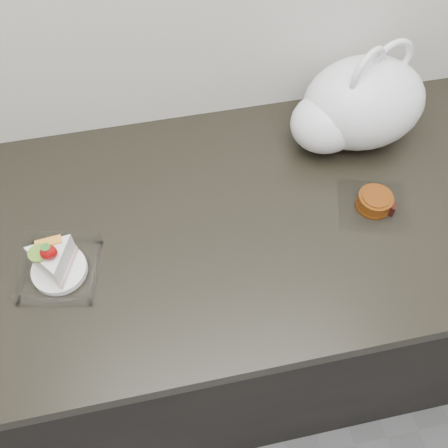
% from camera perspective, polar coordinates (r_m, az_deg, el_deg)
% --- Properties ---
extents(counter, '(2.04, 0.64, 0.90)m').
position_cam_1_polar(counter, '(1.42, 1.06, -9.47)').
color(counter, black).
rests_on(counter, ground).
extents(cake_tray, '(0.17, 0.17, 0.11)m').
position_cam_1_polar(cake_tray, '(0.98, -18.56, -4.49)').
color(cake_tray, white).
rests_on(cake_tray, counter).
extents(mooncake_wrap, '(0.18, 0.17, 0.03)m').
position_cam_1_polar(mooncake_wrap, '(1.08, 16.86, 2.39)').
color(mooncake_wrap, white).
rests_on(mooncake_wrap, counter).
extents(plastic_bag, '(0.35, 0.30, 0.24)m').
position_cam_1_polar(plastic_bag, '(1.14, 14.86, 12.87)').
color(plastic_bag, white).
rests_on(plastic_bag, counter).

